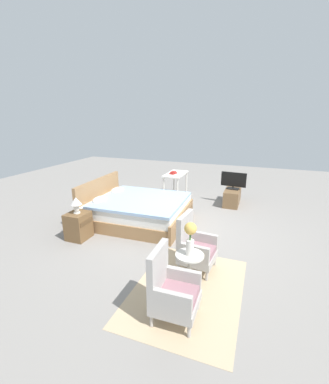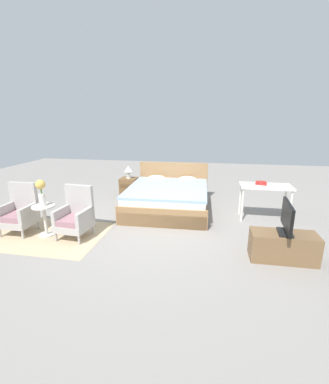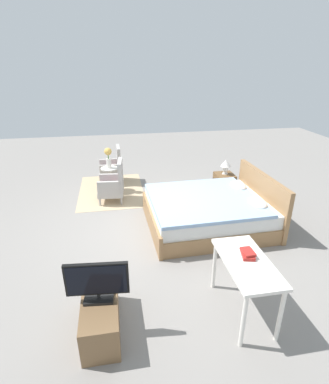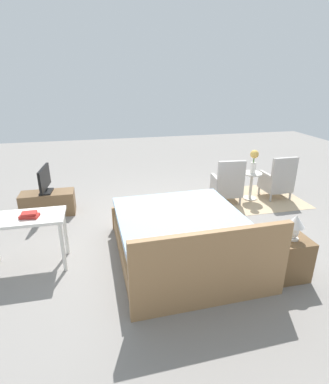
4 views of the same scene
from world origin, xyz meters
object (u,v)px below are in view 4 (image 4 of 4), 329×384
(tv_flatscreen, at_px, (45,180))
(armchair_by_window_left, at_px, (278,181))
(armchair_by_window_right, at_px, (227,185))
(nightstand, at_px, (290,258))
(book_stack, at_px, (29,215))
(tv_stand, at_px, (48,203))
(bed, at_px, (184,239))
(vanity_desk, at_px, (24,224))
(flower_vase, at_px, (254,159))
(side_table, at_px, (251,183))
(table_lamp, at_px, (296,224))

(tv_flatscreen, bearing_deg, armchair_by_window_left, 177.32)
(armchair_by_window_right, distance_m, nightstand, 2.47)
(book_stack, bearing_deg, tv_stand, -87.77)
(tv_stand, bearing_deg, bed, 136.67)
(vanity_desk, bearing_deg, tv_stand, -90.90)
(flower_vase, bearing_deg, armchair_by_window_left, 172.78)
(armchair_by_window_left, xyz_separation_m, flower_vase, (0.56, -0.07, 0.49))
(armchair_by_window_left, relative_size, armchair_by_window_right, 1.00)
(side_table, xyz_separation_m, tv_flatscreen, (4.07, -0.15, 0.32))
(tv_flatscreen, bearing_deg, vanity_desk, 89.18)
(armchair_by_window_left, xyz_separation_m, armchair_by_window_right, (1.13, -0.00, 0.00))
(tv_stand, bearing_deg, armchair_by_window_right, 176.45)
(bed, relative_size, tv_stand, 2.32)
(table_lamp, bearing_deg, book_stack, -16.26)
(bed, distance_m, armchair_by_window_right, 2.25)
(side_table, height_order, tv_flatscreen, tv_flatscreen)
(armchair_by_window_left, distance_m, tv_stand, 4.64)
(vanity_desk, bearing_deg, armchair_by_window_left, -162.35)
(vanity_desk, bearing_deg, table_lamp, 163.48)
(table_lamp, height_order, tv_flatscreen, tv_flatscreen)
(armchair_by_window_left, xyz_separation_m, tv_stand, (4.63, -0.22, -0.16))
(bed, bearing_deg, nightstand, 149.10)
(tv_stand, bearing_deg, vanity_desk, 89.10)
(bed, bearing_deg, tv_flatscreen, -43.30)
(armchair_by_window_right, bearing_deg, bed, 50.91)
(flower_vase, xyz_separation_m, table_lamp, (0.79, 2.53, -0.11))
(tv_flatscreen, distance_m, book_stack, 1.75)
(armchair_by_window_right, distance_m, tv_flatscreen, 3.52)
(armchair_by_window_left, distance_m, armchair_by_window_right, 1.13)
(tv_stand, distance_m, book_stack, 1.83)
(side_table, bearing_deg, vanity_desk, 20.78)
(armchair_by_window_left, relative_size, vanity_desk, 0.88)
(armchair_by_window_right, xyz_separation_m, nightstand, (0.22, 2.46, -0.11))
(tv_stand, xyz_separation_m, tv_flatscreen, (0.00, -0.00, 0.46))
(tv_stand, bearing_deg, armchair_by_window_left, 177.32)
(armchair_by_window_left, xyz_separation_m, vanity_desk, (4.66, 1.48, 0.25))
(tv_stand, relative_size, book_stack, 3.80)
(nightstand, bearing_deg, tv_stand, -39.26)
(armchair_by_window_right, height_order, vanity_desk, armchair_by_window_right)
(armchair_by_window_right, bearing_deg, tv_stand, -3.55)
(table_lamp, distance_m, tv_stand, 4.27)
(vanity_desk, bearing_deg, side_table, -159.22)
(bed, relative_size, tv_flatscreen, 3.25)
(side_table, bearing_deg, tv_stand, -2.05)
(nightstand, bearing_deg, table_lamp, 90.00)
(armchair_by_window_left, height_order, side_table, armchair_by_window_left)
(armchair_by_window_right, height_order, tv_flatscreen, armchair_by_window_right)
(nightstand, bearing_deg, tv_flatscreen, -39.24)
(side_table, bearing_deg, flower_vase, 180.00)
(armchair_by_window_left, relative_size, nightstand, 1.67)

